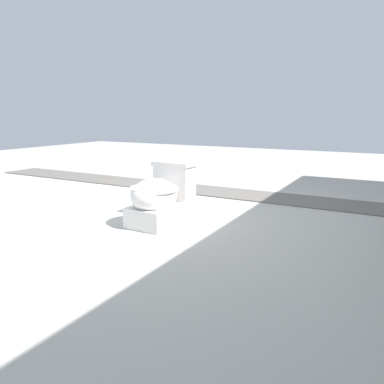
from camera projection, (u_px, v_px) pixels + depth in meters
The scene contains 3 objects.
ground_plane at pixel (155, 215), 3.46m from camera, with size 14.00×14.00×0.00m, color #A8A59E.
gravel_strip at pixel (251, 195), 4.27m from camera, with size 0.56×8.00×0.01m, color #605B56.
toilet at pixel (161, 198), 3.17m from camera, with size 0.64×0.40×0.52m.
Camera 1 is at (2.77, 1.91, 0.92)m, focal length 35.00 mm.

